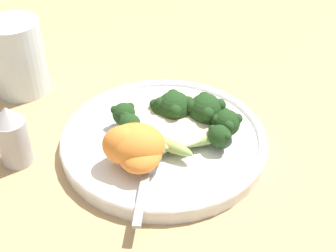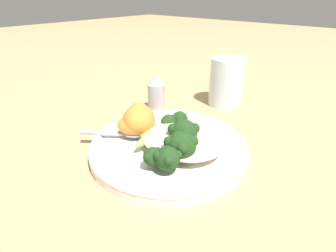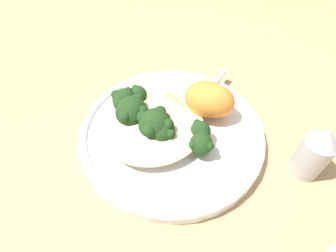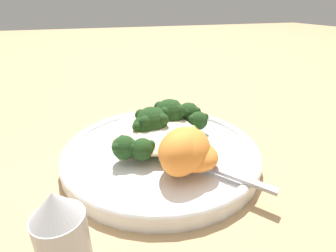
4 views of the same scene
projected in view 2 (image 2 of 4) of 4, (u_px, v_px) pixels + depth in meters
The scene contains 16 objects.
ground_plane at pixel (162, 156), 0.43m from camera, with size 4.00×4.00×0.00m, color tan.
plate at pixel (168, 146), 0.43m from camera, with size 0.26×0.26×0.02m.
quinoa_mound at pixel (182, 140), 0.41m from camera, with size 0.13×0.11×0.02m, color beige.
broccoli_stalk_0 at pixel (152, 152), 0.38m from camera, with size 0.08×0.07×0.03m.
broccoli_stalk_1 at pixel (165, 156), 0.36m from camera, with size 0.10×0.06×0.03m.
broccoli_stalk_2 at pixel (178, 145), 0.37m from camera, with size 0.11×0.04×0.04m.
broccoli_stalk_3 at pixel (180, 133), 0.41m from camera, with size 0.08×0.06×0.04m.
broccoli_stalk_4 at pixel (181, 133), 0.42m from camera, with size 0.07×0.07×0.03m.
broccoli_stalk_5 at pixel (174, 123), 0.46m from camera, with size 0.03×0.10×0.03m.
broccoli_stalk_6 at pixel (161, 128), 0.44m from camera, with size 0.03×0.10×0.03m.
sweet_potato_chunk_0 at pixel (139, 119), 0.44m from camera, with size 0.07×0.05×0.05m, color orange.
sweet_potato_chunk_1 at pixel (139, 116), 0.45m from camera, with size 0.05×0.04×0.05m, color orange.
sweet_potato_chunk_2 at pixel (135, 125), 0.44m from camera, with size 0.06×0.05×0.03m, color orange.
spoon at pixel (128, 133), 0.44m from camera, with size 0.10×0.08×0.01m.
water_glass at pixel (226, 82), 0.60m from camera, with size 0.08×0.08×0.11m, color silver.
salt_shaker at pixel (156, 93), 0.58m from camera, with size 0.04×0.04×0.08m.
Camera 2 is at (-0.24, 0.26, 0.24)m, focal length 28.00 mm.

